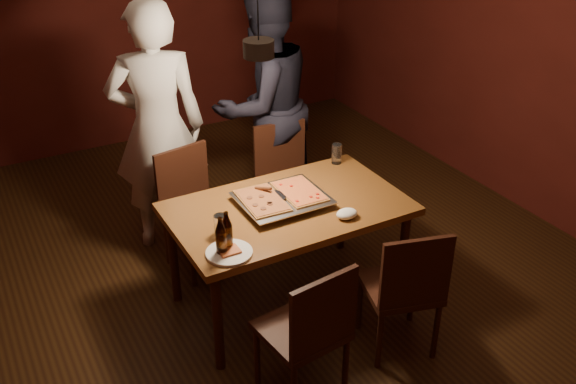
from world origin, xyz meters
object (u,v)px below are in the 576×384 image
plate_slice (229,252)px  pendant_lamp (259,47)px  beer_bottle_a (221,236)px  pizza_tray (282,201)px  chair_near_left (311,324)px  chair_far_right (285,170)px  diner_dark (264,106)px  diner_white (158,128)px  chair_near_right (407,281)px  beer_bottle_b (227,231)px  chair_far_left (191,198)px  dining_table (288,216)px

plate_slice → pendant_lamp: pendant_lamp is taller
beer_bottle_a → pizza_tray: bearing=30.3°
beer_bottle_a → chair_near_left: bearing=-63.6°
chair_near_left → pendant_lamp: (0.20, 0.97, 1.22)m
beer_bottle_a → pendant_lamp: 1.10m
chair_far_right → diner_dark: (0.02, 0.37, 0.40)m
chair_far_right → diner_white: (-0.87, 0.33, 0.42)m
chair_near_right → beer_bottle_b: 1.09m
plate_slice → diner_dark: diner_dark is taller
chair_near_left → plate_slice: bearing=107.3°
chair_near_left → diner_dark: (0.75, 2.01, 0.40)m
chair_near_left → pendant_lamp: size_ratio=0.44×
pizza_tray → chair_far_right: bearing=59.0°
chair_near_right → plate_slice: (-0.91, 0.47, 0.22)m
chair_far_right → beer_bottle_b: size_ratio=2.01×
beer_bottle_a → diner_white: 1.44m
plate_slice → chair_near_left: bearing=-66.0°
chair_near_left → beer_bottle_b: (-0.22, 0.57, 0.33)m
diner_white → beer_bottle_a: bearing=102.0°
pizza_tray → diner_white: bearing=110.3°
plate_slice → chair_far_right: bearing=49.2°
beer_bottle_b → diner_dark: size_ratio=0.13×
chair_far_right → chair_near_left: size_ratio=1.00×
diner_white → pendant_lamp: bearing=126.1°
beer_bottle_b → plate_slice: bearing=-106.1°
chair_far_left → chair_near_left: (0.06, -1.58, 0.00)m
dining_table → chair_far_right: size_ratio=3.09×
dining_table → diner_dark: (0.43, 1.18, 0.27)m
chair_near_right → pizza_tray: (-0.38, 0.82, 0.24)m
chair_near_right → beer_bottle_a: 1.12m
diner_dark → plate_slice: bearing=44.7°
chair_near_left → diner_white: (-0.14, 1.97, 0.42)m
beer_bottle_a → chair_near_right: bearing=-27.4°
pendant_lamp → beer_bottle_a: bearing=-137.6°
beer_bottle_b → diner_dark: 1.74m
pizza_tray → plate_slice: bearing=-148.1°
plate_slice → diner_white: size_ratio=0.14×
dining_table → diner_white: bearing=111.9°
beer_bottle_b → chair_near_right: bearing=-30.4°
chair_far_left → chair_near_right: same height
chair_near_left → plate_slice: chair_near_left is taller
chair_far_right → beer_bottle_b: (-0.95, -1.07, 0.33)m
chair_near_left → chair_far_left: bearing=85.5°
chair_far_left → beer_bottle_a: (-0.21, -1.05, 0.33)m
dining_table → chair_near_right: (0.36, -0.78, -0.14)m
pizza_tray → beer_bottle_b: size_ratio=2.28×
beer_bottle_a → plate_slice: 0.12m
chair_far_left → pizza_tray: chair_far_left is taller
chair_near_right → chair_far_left: bearing=131.4°
chair_near_left → diner_white: bearing=87.3°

